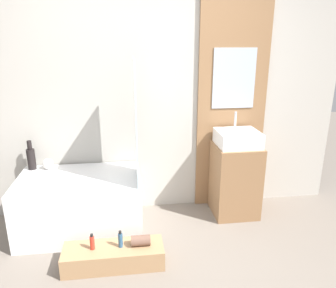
{
  "coord_description": "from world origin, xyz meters",
  "views": [
    {
      "loc": [
        -0.23,
        -1.83,
        1.83
      ],
      "look_at": [
        0.11,
        0.7,
        1.01
      ],
      "focal_mm": 35.0,
      "sensor_mm": 36.0,
      "label": 1
    }
  ],
  "objects_px": {
    "vase_round_light": "(48,164)",
    "bottle_soap_secondary": "(120,240)",
    "wooden_step_bench": "(114,256)",
    "sink": "(238,138)",
    "bottle_soap_primary": "(92,242)",
    "bathtub": "(81,203)",
    "vase_tall_dark": "(31,158)"
  },
  "relations": [
    {
      "from": "wooden_step_bench",
      "to": "bottle_soap_secondary",
      "type": "distance_m",
      "value": 0.17
    },
    {
      "from": "vase_tall_dark",
      "to": "bathtub",
      "type": "bearing_deg",
      "value": -29.41
    },
    {
      "from": "sink",
      "to": "vase_round_light",
      "type": "xyz_separation_m",
      "value": [
        -1.95,
        0.14,
        -0.24
      ]
    },
    {
      "from": "wooden_step_bench",
      "to": "vase_round_light",
      "type": "xyz_separation_m",
      "value": [
        -0.66,
        0.88,
        0.53
      ]
    },
    {
      "from": "bottle_soap_primary",
      "to": "sink",
      "type": "bearing_deg",
      "value": 26.73
    },
    {
      "from": "vase_round_light",
      "to": "bottle_soap_secondary",
      "type": "distance_m",
      "value": 1.2
    },
    {
      "from": "bathtub",
      "to": "wooden_step_bench",
      "type": "distance_m",
      "value": 0.72
    },
    {
      "from": "bathtub",
      "to": "bottle_soap_primary",
      "type": "relative_size",
      "value": 8.24
    },
    {
      "from": "bathtub",
      "to": "bottle_soap_primary",
      "type": "height_order",
      "value": "bathtub"
    },
    {
      "from": "sink",
      "to": "vase_tall_dark",
      "type": "height_order",
      "value": "sink"
    },
    {
      "from": "wooden_step_bench",
      "to": "bottle_soap_primary",
      "type": "height_order",
      "value": "bottle_soap_primary"
    },
    {
      "from": "bathtub",
      "to": "vase_round_light",
      "type": "height_order",
      "value": "vase_round_light"
    },
    {
      "from": "bathtub",
      "to": "vase_tall_dark",
      "type": "distance_m",
      "value": 0.7
    },
    {
      "from": "wooden_step_bench",
      "to": "sink",
      "type": "relative_size",
      "value": 1.98
    },
    {
      "from": "sink",
      "to": "vase_tall_dark",
      "type": "xyz_separation_m",
      "value": [
        -2.11,
        0.16,
        -0.17
      ]
    },
    {
      "from": "wooden_step_bench",
      "to": "bottle_soap_primary",
      "type": "distance_m",
      "value": 0.23
    },
    {
      "from": "wooden_step_bench",
      "to": "bathtub",
      "type": "bearing_deg",
      "value": 117.92
    },
    {
      "from": "wooden_step_bench",
      "to": "sink",
      "type": "height_order",
      "value": "sink"
    },
    {
      "from": "vase_tall_dark",
      "to": "wooden_step_bench",
      "type": "bearing_deg",
      "value": -47.38
    },
    {
      "from": "vase_tall_dark",
      "to": "bottle_soap_secondary",
      "type": "bearing_deg",
      "value": -45.26
    },
    {
      "from": "bathtub",
      "to": "vase_tall_dark",
      "type": "xyz_separation_m",
      "value": [
        -0.5,
        0.28,
        0.4
      ]
    },
    {
      "from": "sink",
      "to": "bottle_soap_primary",
      "type": "height_order",
      "value": "sink"
    },
    {
      "from": "vase_tall_dark",
      "to": "bottle_soap_secondary",
      "type": "xyz_separation_m",
      "value": [
        0.88,
        -0.89,
        -0.45
      ]
    },
    {
      "from": "sink",
      "to": "bottle_soap_secondary",
      "type": "distance_m",
      "value": 1.56
    },
    {
      "from": "bottle_soap_secondary",
      "to": "vase_tall_dark",
      "type": "bearing_deg",
      "value": 134.74
    },
    {
      "from": "bathtub",
      "to": "wooden_step_bench",
      "type": "bearing_deg",
      "value": -62.08
    },
    {
      "from": "bottle_soap_secondary",
      "to": "wooden_step_bench",
      "type": "bearing_deg",
      "value": 180.0
    },
    {
      "from": "sink",
      "to": "bottle_soap_primary",
      "type": "distance_m",
      "value": 1.74
    },
    {
      "from": "vase_round_light",
      "to": "bottle_soap_secondary",
      "type": "bearing_deg",
      "value": -50.51
    },
    {
      "from": "vase_round_light",
      "to": "bottle_soap_secondary",
      "type": "relative_size",
      "value": 0.73
    },
    {
      "from": "bathtub",
      "to": "bottle_soap_secondary",
      "type": "xyz_separation_m",
      "value": [
        0.39,
        -0.61,
        -0.04
      ]
    },
    {
      "from": "bottle_soap_primary",
      "to": "vase_round_light",
      "type": "bearing_deg",
      "value": 119.25
    }
  ]
}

